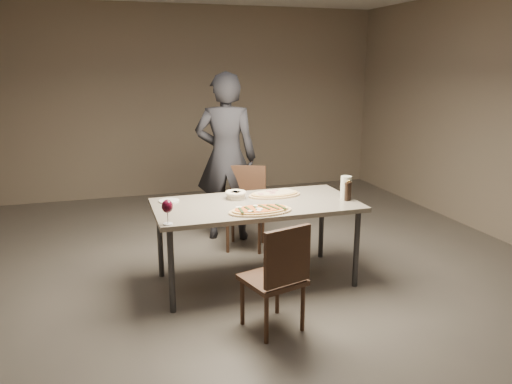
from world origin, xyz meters
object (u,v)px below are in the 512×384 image
object	(u,v)px
zucchini_pizza	(260,210)
chair_far	(247,202)
bread_basket	(236,194)
diner	(226,157)
dining_table	(256,209)
ham_pizza	(274,194)
pepper_mill_left	(347,191)
carafe	(346,187)
chair_near	(279,273)

from	to	relation	value
zucchini_pizza	chair_far	bearing A→B (deg)	99.88
bread_basket	diner	size ratio (longest dim) A/B	0.10
dining_table	ham_pizza	bearing A→B (deg)	37.85
ham_pizza	chair_far	xyz separation A→B (m)	(-0.05, 0.75, -0.27)
bread_basket	zucchini_pizza	bearing A→B (deg)	-80.32
bread_basket	diner	world-z (taller)	diner
zucchini_pizza	dining_table	bearing A→B (deg)	100.48
bread_basket	pepper_mill_left	size ratio (longest dim) A/B	1.05
carafe	ham_pizza	bearing A→B (deg)	153.92
pepper_mill_left	ham_pizza	bearing A→B (deg)	147.12
dining_table	pepper_mill_left	size ratio (longest dim) A/B	9.61
dining_table	zucchini_pizza	world-z (taller)	zucchini_pizza
pepper_mill_left	carafe	xyz separation A→B (m)	(0.03, 0.07, 0.02)
bread_basket	carafe	distance (m)	1.01
bread_basket	pepper_mill_left	xyz separation A→B (m)	(0.94, -0.37, 0.05)
dining_table	diner	bearing A→B (deg)	88.04
pepper_mill_left	carafe	distance (m)	0.08
chair_far	diner	distance (m)	0.57
chair_near	pepper_mill_left	bearing A→B (deg)	23.27
zucchini_pizza	carafe	distance (m)	0.90
pepper_mill_left	chair_far	xyz separation A→B (m)	(-0.61, 1.11, -0.35)
ham_pizza	chair_far	size ratio (longest dim) A/B	0.57
pepper_mill_left	chair_far	bearing A→B (deg)	118.87
chair_near	bread_basket	bearing A→B (deg)	75.39
dining_table	carafe	distance (m)	0.85
dining_table	bread_basket	bearing A→B (deg)	124.10
bread_basket	chair_near	distance (m)	1.16
ham_pizza	diner	xyz separation A→B (m)	(-0.20, 1.07, 0.17)
pepper_mill_left	chair_near	distance (m)	1.23
bread_basket	diner	xyz separation A→B (m)	(0.18, 1.06, 0.15)
dining_table	zucchini_pizza	distance (m)	0.29
zucchini_pizza	chair_near	xyz separation A→B (m)	(-0.06, -0.63, -0.29)
zucchini_pizza	bread_basket	size ratio (longest dim) A/B	2.78
carafe	chair_near	size ratio (longest dim) A/B	0.25
diner	pepper_mill_left	bearing A→B (deg)	136.64
ham_pizza	diner	world-z (taller)	diner
dining_table	carafe	size ratio (longest dim) A/B	8.60
zucchini_pizza	ham_pizza	world-z (taller)	zucchini_pizza
diner	carafe	bearing A→B (deg)	138.82
carafe	zucchini_pizza	bearing A→B (deg)	-168.57
dining_table	carafe	xyz separation A→B (m)	(0.83, -0.10, 0.16)
zucchini_pizza	ham_pizza	size ratio (longest dim) A/B	1.09
dining_table	chair_near	bearing A→B (deg)	-97.07
bread_basket	carafe	size ratio (longest dim) A/B	0.94
dining_table	chair_far	size ratio (longest dim) A/B	2.06
dining_table	ham_pizza	xyz separation A→B (m)	(0.24, 0.19, 0.07)
bread_basket	chair_near	world-z (taller)	chair_near
bread_basket	carafe	bearing A→B (deg)	-17.22
chair_near	ham_pizza	bearing A→B (deg)	56.56
dining_table	zucchini_pizza	xyz separation A→B (m)	(-0.05, -0.28, 0.07)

